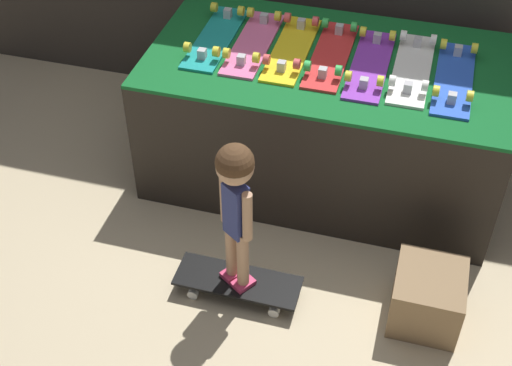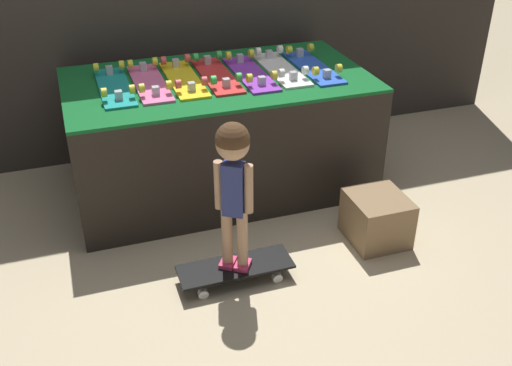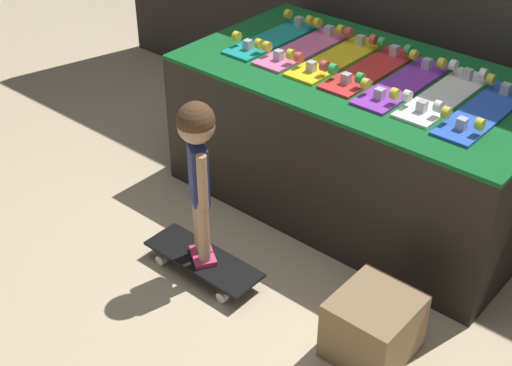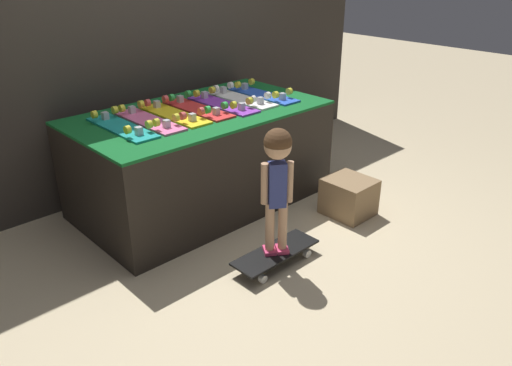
# 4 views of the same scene
# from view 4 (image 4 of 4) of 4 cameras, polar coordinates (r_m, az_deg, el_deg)

# --- Properties ---
(ground_plane) EXTENTS (16.00, 16.00, 0.00)m
(ground_plane) POSITION_cam_4_polar(r_m,az_deg,el_deg) (3.55, 0.46, -5.58)
(ground_plane) COLOR beige
(back_wall) EXTENTS (4.96, 0.10, 2.23)m
(back_wall) POSITION_cam_4_polar(r_m,az_deg,el_deg) (4.16, -12.55, 14.88)
(back_wall) COLOR #332D28
(back_wall) RESTS_ON ground_plane
(display_rack) EXTENTS (1.86, 1.02, 0.75)m
(display_rack) POSITION_cam_4_polar(r_m,az_deg,el_deg) (3.83, -6.21, 2.86)
(display_rack) COLOR black
(display_rack) RESTS_ON ground_plane
(skateboard_teal_on_rack) EXTENTS (0.18, 0.66, 0.09)m
(skateboard_teal_on_rack) POSITION_cam_4_polar(r_m,az_deg,el_deg) (3.40, -15.11, 6.30)
(skateboard_teal_on_rack) COLOR teal
(skateboard_teal_on_rack) RESTS_ON display_rack
(skateboard_pink_on_rack) EXTENTS (0.18, 0.66, 0.09)m
(skateboard_pink_on_rack) POSITION_cam_4_polar(r_m,az_deg,el_deg) (3.50, -12.16, 7.12)
(skateboard_pink_on_rack) COLOR pink
(skateboard_pink_on_rack) RESTS_ON display_rack
(skateboard_yellow_on_rack) EXTENTS (0.18, 0.66, 0.09)m
(skateboard_yellow_on_rack) POSITION_cam_4_polar(r_m,az_deg,el_deg) (3.60, -9.35, 7.87)
(skateboard_yellow_on_rack) COLOR yellow
(skateboard_yellow_on_rack) RESTS_ON display_rack
(skateboard_red_on_rack) EXTENTS (0.18, 0.66, 0.09)m
(skateboard_red_on_rack) POSITION_cam_4_polar(r_m,az_deg,el_deg) (3.71, -6.68, 8.55)
(skateboard_red_on_rack) COLOR red
(skateboard_red_on_rack) RESTS_ON display_rack
(skateboard_purple_on_rack) EXTENTS (0.18, 0.66, 0.09)m
(skateboard_purple_on_rack) POSITION_cam_4_polar(r_m,az_deg,el_deg) (3.81, -3.86, 9.09)
(skateboard_purple_on_rack) COLOR purple
(skateboard_purple_on_rack) RESTS_ON display_rack
(skateboard_white_on_rack) EXTENTS (0.18, 0.66, 0.09)m
(skateboard_white_on_rack) POSITION_cam_4_polar(r_m,az_deg,el_deg) (3.95, -1.70, 9.72)
(skateboard_white_on_rack) COLOR white
(skateboard_white_on_rack) RESTS_ON display_rack
(skateboard_blue_on_rack) EXTENTS (0.18, 0.66, 0.09)m
(skateboard_blue_on_rack) POSITION_cam_4_polar(r_m,az_deg,el_deg) (4.07, 0.80, 10.17)
(skateboard_blue_on_rack) COLOR blue
(skateboard_blue_on_rack) RESTS_ON display_rack
(skateboard_on_floor) EXTENTS (0.60, 0.21, 0.09)m
(skateboard_on_floor) POSITION_cam_4_polar(r_m,az_deg,el_deg) (3.18, 2.26, -8.07)
(skateboard_on_floor) COLOR black
(skateboard_on_floor) RESTS_ON ground_plane
(child) EXTENTS (0.18, 0.17, 0.81)m
(child) POSITION_cam_4_polar(r_m,az_deg,el_deg) (2.90, 2.46, 1.68)
(child) COLOR #E03D6B
(child) RESTS_ON skateboard_on_floor
(storage_box) EXTENTS (0.31, 0.34, 0.28)m
(storage_box) POSITION_cam_4_polar(r_m,az_deg,el_deg) (3.79, 10.55, -1.55)
(storage_box) COLOR #8E704C
(storage_box) RESTS_ON ground_plane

